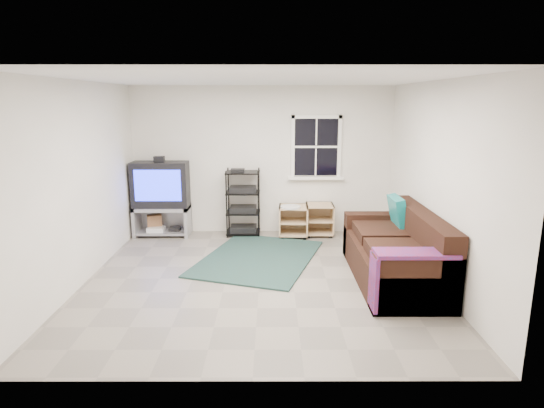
{
  "coord_description": "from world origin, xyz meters",
  "views": [
    {
      "loc": [
        0.16,
        -5.75,
        2.34
      ],
      "look_at": [
        0.17,
        0.4,
        0.94
      ],
      "focal_mm": 30.0,
      "sensor_mm": 36.0,
      "label": 1
    }
  ],
  "objects_px": {
    "side_table_left": "(319,218)",
    "side_table_right": "(293,218)",
    "av_rack": "(243,207)",
    "sofa": "(397,254)",
    "tv_unit": "(161,193)"
  },
  "relations": [
    {
      "from": "tv_unit",
      "to": "av_rack",
      "type": "bearing_deg",
      "value": 1.12
    },
    {
      "from": "side_table_left",
      "to": "side_table_right",
      "type": "distance_m",
      "value": 0.49
    },
    {
      "from": "av_rack",
      "to": "sofa",
      "type": "distance_m",
      "value": 3.02
    },
    {
      "from": "tv_unit",
      "to": "av_rack",
      "type": "height_order",
      "value": "tv_unit"
    },
    {
      "from": "av_rack",
      "to": "tv_unit",
      "type": "bearing_deg",
      "value": -178.88
    },
    {
      "from": "tv_unit",
      "to": "av_rack",
      "type": "relative_size",
      "value": 1.2
    },
    {
      "from": "side_table_right",
      "to": "sofa",
      "type": "bearing_deg",
      "value": -57.56
    },
    {
      "from": "av_rack",
      "to": "sofa",
      "type": "xyz_separation_m",
      "value": [
        2.16,
        -2.1,
        -0.16
      ]
    },
    {
      "from": "sofa",
      "to": "side_table_left",
      "type": "bearing_deg",
      "value": 110.92
    },
    {
      "from": "tv_unit",
      "to": "side_table_right",
      "type": "distance_m",
      "value": 2.36
    },
    {
      "from": "av_rack",
      "to": "side_table_left",
      "type": "height_order",
      "value": "av_rack"
    },
    {
      "from": "av_rack",
      "to": "sofa",
      "type": "relative_size",
      "value": 0.53
    },
    {
      "from": "sofa",
      "to": "tv_unit",
      "type": "bearing_deg",
      "value": 150.1
    },
    {
      "from": "side_table_left",
      "to": "av_rack",
      "type": "bearing_deg",
      "value": -179.32
    },
    {
      "from": "av_rack",
      "to": "side_table_left",
      "type": "bearing_deg",
      "value": 0.68
    }
  ]
}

